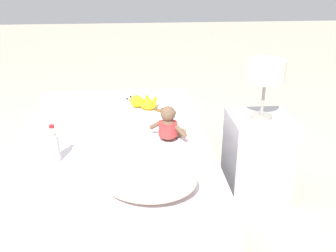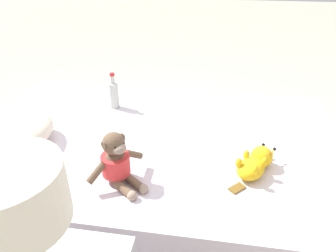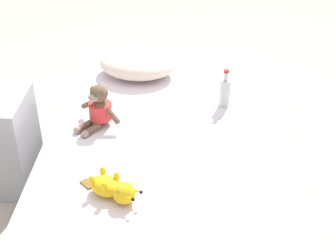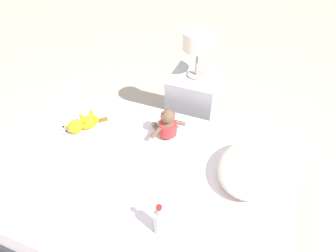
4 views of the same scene
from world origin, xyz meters
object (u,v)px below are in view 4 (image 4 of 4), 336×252
(plush_monkey, at_px, (167,125))
(glass_bottle, at_px, (159,222))
(pillow, at_px, (251,168))
(plush_yellow_creature, at_px, (83,124))
(nightstand, at_px, (194,103))
(bed, at_px, (136,191))
(bedside_lamp, at_px, (198,42))

(plush_monkey, distance_m, glass_bottle, 0.72)
(pillow, bearing_deg, glass_bottle, -35.12)
(plush_monkey, distance_m, plush_yellow_creature, 0.61)
(nightstand, bearing_deg, plush_yellow_creature, -38.68)
(bed, height_order, pillow, pillow)
(bed, xyz_separation_m, glass_bottle, (0.31, 0.31, 0.30))
(glass_bottle, bearing_deg, plush_monkey, -161.54)
(bed, height_order, plush_monkey, plush_monkey)
(nightstand, bearing_deg, plush_monkey, -1.30)
(plush_monkey, xyz_separation_m, bedside_lamp, (-0.60, 0.01, 0.34))
(plush_yellow_creature, height_order, nightstand, nightstand)
(glass_bottle, relative_size, nightstand, 0.41)
(bedside_lamp, bearing_deg, plush_monkey, -1.30)
(plush_monkey, bearing_deg, bed, -12.19)
(bed, relative_size, plush_monkey, 7.98)
(glass_bottle, bearing_deg, plush_yellow_creature, -123.00)
(plush_monkey, bearing_deg, glass_bottle, 18.46)
(glass_bottle, bearing_deg, bed, -135.24)
(plush_yellow_creature, relative_size, glass_bottle, 1.35)
(bed, xyz_separation_m, plush_monkey, (-0.37, 0.08, 0.31))
(bed, distance_m, nightstand, 0.98)
(bed, bearing_deg, pillow, 107.95)
(pillow, bearing_deg, plush_yellow_creature, -89.92)
(plush_monkey, bearing_deg, plush_yellow_creature, -75.49)
(nightstand, xyz_separation_m, bedside_lamp, (0.00, 0.00, 0.58))
(pillow, bearing_deg, bed, -72.05)
(bed, height_order, nightstand, nightstand)
(bed, xyz_separation_m, plush_yellow_creature, (-0.22, -0.51, 0.26))
(bed, distance_m, pillow, 0.77)
(pillow, relative_size, plush_monkey, 2.14)
(pillow, height_order, nightstand, pillow)
(bed, relative_size, plush_yellow_creature, 6.68)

